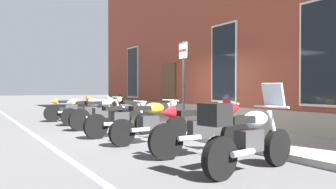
{
  "coord_description": "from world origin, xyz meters",
  "views": [
    {
      "loc": [
        8.36,
        -4.71,
        1.24
      ],
      "look_at": [
        -0.51,
        0.54,
        1.09
      ],
      "focal_mm": 35.99,
      "sensor_mm": 36.0,
      "label": 1
    }
  ],
  "objects": [
    {
      "name": "ground_plane",
      "position": [
        0.0,
        0.0,
        0.0
      ],
      "size": [
        140.0,
        140.0,
        0.0
      ],
      "primitive_type": "plane",
      "color": "#424244"
    },
    {
      "name": "sidewalk",
      "position": [
        0.0,
        1.17,
        0.06
      ],
      "size": [
        26.91,
        2.34,
        0.13
      ],
      "primitive_type": "cube",
      "color": "gray",
      "rests_on": "ground_plane"
    },
    {
      "name": "lane_stripe",
      "position": [
        0.0,
        -3.2,
        0.0
      ],
      "size": [
        26.91,
        0.12,
        0.01
      ],
      "primitive_type": "cube",
      "color": "silver",
      "rests_on": "ground_plane"
    },
    {
      "name": "motorcycle_orange_sport",
      "position": [
        -4.9,
        -1.13,
        0.55
      ],
      "size": [
        0.62,
        2.17,
        1.01
      ],
      "color": "black",
      "rests_on": "ground_plane"
    },
    {
      "name": "motorcycle_white_sport",
      "position": [
        -3.09,
        -0.94,
        0.56
      ],
      "size": [
        0.62,
        2.11,
        1.03
      ],
      "color": "black",
      "rests_on": "ground_plane"
    },
    {
      "name": "motorcycle_grey_naked",
      "position": [
        -1.71,
        -1.14,
        0.5
      ],
      "size": [
        0.62,
        2.11,
        1.02
      ],
      "color": "black",
      "rests_on": "ground_plane"
    },
    {
      "name": "motorcycle_black_naked",
      "position": [
        0.12,
        -1.23,
        0.47
      ],
      "size": [
        0.62,
        2.1,
        0.94
      ],
      "color": "black",
      "rests_on": "ground_plane"
    },
    {
      "name": "motorcycle_yellow_naked",
      "position": [
        1.52,
        -1.1,
        0.49
      ],
      "size": [
        0.62,
        2.09,
        1.0
      ],
      "color": "black",
      "rests_on": "ground_plane"
    },
    {
      "name": "motorcycle_red_sport",
      "position": [
        3.32,
        -0.89,
        0.57
      ],
      "size": [
        0.62,
        2.19,
        1.05
      ],
      "color": "black",
      "rests_on": "ground_plane"
    },
    {
      "name": "motorcycle_silver_touring",
      "position": [
        4.71,
        -1.21,
        0.56
      ],
      "size": [
        0.72,
        1.99,
        1.35
      ],
      "color": "black",
      "rests_on": "ground_plane"
    },
    {
      "name": "parking_sign",
      "position": [
        0.56,
        0.4,
        1.71
      ],
      "size": [
        0.36,
        0.07,
        2.45
      ],
      "color": "#4C4C51",
      "rests_on": "sidewalk"
    },
    {
      "name": "barrel_planter",
      "position": [
        -5.01,
        0.78,
        0.53
      ],
      "size": [
        0.57,
        0.57,
        0.91
      ],
      "color": "brown",
      "rests_on": "sidewalk"
    }
  ]
}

